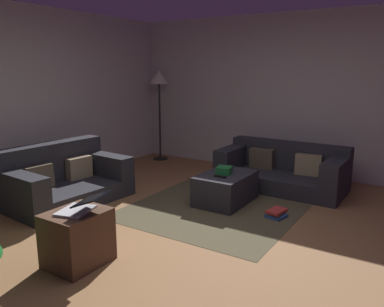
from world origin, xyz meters
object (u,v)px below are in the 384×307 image
at_px(tv_remote, 220,176).
at_px(side_table, 78,238).
at_px(couch_left, 62,180).
at_px(corner_lamp, 159,84).
at_px(couch_right, 283,170).
at_px(gift_box, 224,170).
at_px(book_stack, 276,213).
at_px(laptop, 82,206).
at_px(ottoman, 226,188).

height_order(tv_remote, side_table, side_table).
xyz_separation_m(couch_left, corner_lamp, (2.63, 0.37, 1.15)).
distance_m(tv_remote, corner_lamp, 3.02).
bearing_deg(couch_right, gift_box, 68.72).
height_order(couch_right, book_stack, couch_right).
distance_m(side_table, corner_lamp, 4.33).
distance_m(couch_left, corner_lamp, 2.90).
xyz_separation_m(tv_remote, laptop, (-1.97, 0.31, 0.15)).
bearing_deg(gift_box, couch_right, -22.24).
bearing_deg(book_stack, tv_remote, 93.09).
relative_size(tv_remote, book_stack, 0.57).
distance_m(couch_left, couch_right, 3.11).
height_order(laptop, corner_lamp, corner_lamp).
xyz_separation_m(couch_left, couch_right, (2.13, -2.26, -0.02)).
bearing_deg(tv_remote, side_table, 169.59).
bearing_deg(corner_lamp, couch_right, -100.78).
relative_size(couch_left, tv_remote, 10.03).
bearing_deg(gift_box, ottoman, -96.79).
bearing_deg(book_stack, laptop, 152.57).
distance_m(gift_box, corner_lamp, 2.87).
bearing_deg(corner_lamp, side_table, -153.13).
bearing_deg(corner_lamp, laptop, -152.29).
bearing_deg(tv_remote, couch_right, -17.46).
height_order(couch_left, side_table, couch_left).
distance_m(couch_right, laptop, 3.28).
bearing_deg(tv_remote, ottoman, 4.33).
relative_size(couch_right, side_table, 3.46).
relative_size(couch_left, corner_lamp, 0.95).
distance_m(side_table, book_stack, 2.32).
xyz_separation_m(side_table, corner_lamp, (3.71, 1.88, 1.19)).
relative_size(ottoman, corner_lamp, 0.49).
distance_m(gift_box, tv_remote, 0.19).
relative_size(book_stack, corner_lamp, 0.17).
height_order(gift_box, book_stack, gift_box).
bearing_deg(corner_lamp, gift_box, -125.03).
bearing_deg(gift_box, couch_left, 120.67).
height_order(gift_box, laptop, laptop).
relative_size(ottoman, tv_remote, 5.19).
distance_m(gift_box, side_table, 2.20).
bearing_deg(laptop, side_table, 106.01).
distance_m(couch_left, tv_remote, 2.09).
bearing_deg(book_stack, side_table, 151.45).
xyz_separation_m(couch_left, tv_remote, (0.91, -1.87, 0.11)).
xyz_separation_m(gift_box, side_table, (-2.17, 0.32, -0.19)).
bearing_deg(couch_left, laptop, 60.18).
xyz_separation_m(couch_left, laptop, (-1.06, -1.57, 0.27)).
height_order(laptop, book_stack, laptop).
relative_size(couch_right, book_stack, 6.36).
height_order(ottoman, laptop, laptop).
xyz_separation_m(tv_remote, side_table, (-1.99, 0.37, -0.15)).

